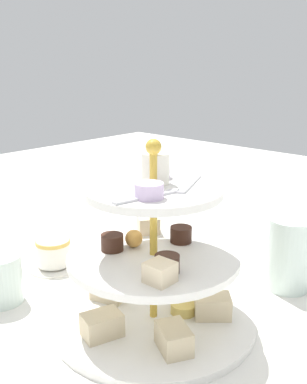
% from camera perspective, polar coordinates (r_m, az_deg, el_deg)
% --- Properties ---
extents(ground_plane, '(2.40, 2.40, 0.00)m').
position_cam_1_polar(ground_plane, '(0.65, 0.00, -15.76)').
color(ground_plane, silver).
extents(tiered_serving_stand, '(0.27, 0.27, 0.25)m').
position_cam_1_polar(tiered_serving_stand, '(0.62, 0.03, -9.87)').
color(tiered_serving_stand, white).
rests_on(tiered_serving_stand, ground_plane).
extents(water_glass_tall_right, '(0.07, 0.07, 0.11)m').
position_cam_1_polar(water_glass_tall_right, '(0.75, 16.36, -7.33)').
color(water_glass_tall_right, silver).
rests_on(water_glass_tall_right, ground_plane).
extents(water_glass_short_left, '(0.06, 0.06, 0.07)m').
position_cam_1_polar(water_glass_short_left, '(0.72, -18.40, -10.14)').
color(water_glass_short_left, silver).
rests_on(water_glass_short_left, ground_plane).
extents(teacup_with_saucer, '(0.09, 0.09, 0.05)m').
position_cam_1_polar(teacup_with_saucer, '(0.81, -12.22, -7.48)').
color(teacup_with_saucer, white).
rests_on(teacup_with_saucer, ground_plane).
extents(butter_knife_right, '(0.13, 0.13, 0.00)m').
position_cam_1_polar(butter_knife_right, '(0.90, 0.38, -6.19)').
color(butter_knife_right, silver).
rests_on(butter_knife_right, ground_plane).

